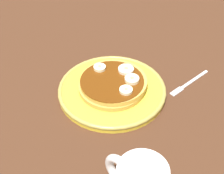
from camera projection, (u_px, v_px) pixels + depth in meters
The scene contains 8 objects.
ground_plane at pixel (112, 98), 75.94cm from camera, with size 140.00×140.00×3.00cm, color #422616.
plate at pixel (112, 90), 74.34cm from camera, with size 24.34×24.34×1.69cm.
pancake_stack at pixel (114, 85), 73.14cm from camera, with size 15.05×15.42×2.36cm.
banana_slice_0 at pixel (132, 79), 72.16cm from camera, with size 3.20×3.20×1.03cm.
banana_slice_1 at pixel (126, 90), 69.62cm from camera, with size 2.83×2.83×0.89cm.
banana_slice_2 at pixel (126, 70), 74.75cm from camera, with size 3.55×3.55×0.95cm.
banana_slice_3 at pixel (100, 68), 75.31cm from camera, with size 2.80×2.80×0.94cm.
fork at pixel (188, 84), 76.96cm from camera, with size 2.20×13.03×0.50cm.
Camera 1 is at (-37.78, 40.00, 50.90)cm, focal length 52.85 mm.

